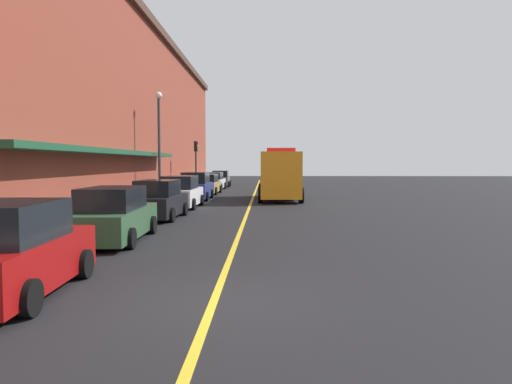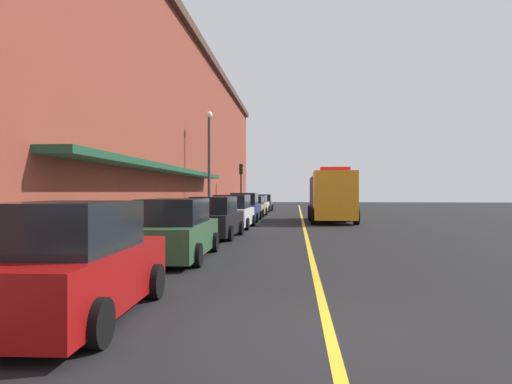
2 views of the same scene
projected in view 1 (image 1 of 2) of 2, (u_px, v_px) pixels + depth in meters
name	position (u px, v px, depth m)	size (l,w,h in m)	color
ground_plane	(253.00, 198.00, 33.54)	(112.00, 112.00, 0.00)	black
sidewalk_left	(167.00, 197.00, 33.68)	(2.40, 70.00, 0.15)	#9E9B93
lane_center_stripe	(253.00, 198.00, 33.54)	(0.16, 70.00, 0.01)	gold
brick_building_left	(74.00, 105.00, 32.40)	(11.13, 64.00, 13.02)	brown
parked_car_0	(11.00, 252.00, 8.90)	(2.18, 4.27, 1.82)	maroon
parked_car_1	(114.00, 216.00, 15.16)	(2.12, 4.91, 1.77)	#2D5133
parked_car_2	(159.00, 201.00, 21.22)	(2.13, 4.29, 1.77)	black
parked_car_3	(181.00, 193.00, 26.47)	(2.15, 4.62, 1.81)	silver
parked_car_4	(196.00, 187.00, 32.11)	(2.02, 4.77, 1.91)	navy
parked_car_5	(207.00, 185.00, 38.17)	(2.13, 4.84, 1.62)	#A5844C
parked_car_6	(213.00, 181.00, 44.20)	(2.13, 4.47, 1.65)	silver
parked_car_7	(221.00, 179.00, 49.80)	(2.05, 4.64, 1.71)	#595B60
utility_truck	(279.00, 176.00, 32.01)	(2.91, 7.65, 3.47)	orange
parking_meter_0	(168.00, 186.00, 30.02)	(0.14, 0.18, 1.33)	#4C4C51
parking_meter_1	(42.00, 216.00, 13.15)	(0.14, 0.18, 1.33)	#4C4C51
parking_meter_2	(123.00, 197.00, 20.52)	(0.14, 0.18, 1.33)	#4C4C51
street_lamp_left	(159.00, 134.00, 30.09)	(0.44, 0.44, 6.94)	#33383D
traffic_light_near	(196.00, 156.00, 41.49)	(0.38, 0.36, 4.30)	#232326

